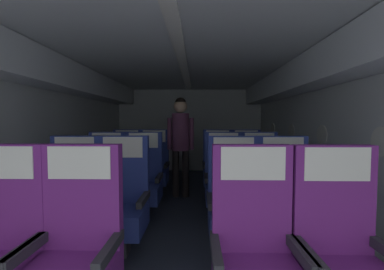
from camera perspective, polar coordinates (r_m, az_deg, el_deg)
name	(u,v)px	position (r m, az deg, el deg)	size (l,w,h in m)	color
ground	(182,218)	(3.53, -2.10, -17.67)	(3.82, 6.76, 0.02)	#2D3342
fuselage_shell	(183,100)	(3.57, -1.90, 7.63)	(3.70, 6.41, 2.08)	silver
seat_a_left_aisle	(74,255)	(1.81, -24.42, -22.80)	(0.51, 0.48, 1.10)	#38383D
seat_a_right_aisle	(343,259)	(1.84, 30.24, -22.53)	(0.51, 0.48, 1.10)	#38383D
seat_a_right_window	(255,257)	(1.69, 13.70, -24.60)	(0.51, 0.48, 1.10)	#38383D
seat_b_left_window	(71,203)	(2.79, -24.97, -13.49)	(0.51, 0.48, 1.10)	#38383D
seat_b_left_aisle	(121,204)	(2.63, -15.36, -14.33)	(0.51, 0.48, 1.10)	#38383D
seat_b_right_aisle	(285,205)	(2.66, 19.81, -14.24)	(0.51, 0.48, 1.10)	#38383D
seat_b_right_window	(234,205)	(2.53, 9.31, -14.98)	(0.51, 0.48, 1.10)	#38383D
seat_c_left_window	(105,181)	(3.63, -18.61, -9.54)	(0.51, 0.48, 1.10)	#38383D
seat_c_left_aisle	(142,181)	(3.49, -10.84, -9.96)	(0.51, 0.48, 1.10)	#38383D
seat_c_right_aisle	(261,182)	(3.52, 14.83, -9.87)	(0.51, 0.48, 1.10)	#38383D
seat_c_right_window	(224,182)	(3.43, 7.03, -10.13)	(0.51, 0.48, 1.10)	#38383D
seat_d_left_window	(126,168)	(4.52, -14.31, -7.00)	(0.51, 0.48, 1.10)	#38383D
seat_d_left_aisle	(153,168)	(4.41, -8.46, -7.18)	(0.51, 0.48, 1.10)	#38383D
seat_d_right_aisle	(247,168)	(4.43, 11.97, -7.17)	(0.51, 0.48, 1.10)	#38383D
seat_d_right_window	(218,168)	(4.36, 5.70, -7.30)	(0.51, 0.48, 1.10)	#38383D
flight_attendant	(181,136)	(4.22, -2.53, -0.19)	(0.43, 0.28, 1.62)	black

